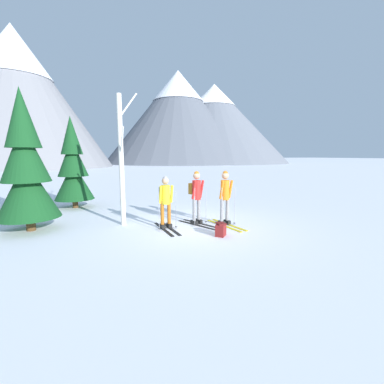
% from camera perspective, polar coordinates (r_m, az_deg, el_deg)
% --- Properties ---
extents(ground_plane, '(400.00, 400.00, 0.00)m').
position_cam_1_polar(ground_plane, '(8.52, -0.15, -7.27)').
color(ground_plane, white).
extents(skier_in_yellow, '(0.61, 1.65, 1.63)m').
position_cam_1_polar(skier_in_yellow, '(7.99, -5.92, -1.66)').
color(skier_in_yellow, black).
rests_on(skier_in_yellow, ground).
extents(skier_in_red, '(1.00, 1.57, 1.76)m').
position_cam_1_polar(skier_in_red, '(8.41, 0.95, -0.54)').
color(skier_in_red, black).
rests_on(skier_in_red, ground).
extents(skier_in_orange, '(0.68, 1.71, 1.77)m').
position_cam_1_polar(skier_in_orange, '(8.38, 7.34, -0.74)').
color(skier_in_orange, yellow).
rests_on(skier_in_orange, ground).
extents(pine_tree_near, '(1.74, 1.74, 4.19)m').
position_cam_1_polar(pine_tree_near, '(9.01, -32.91, 4.64)').
color(pine_tree_near, '#51381E').
rests_on(pine_tree_near, ground).
extents(pine_tree_mid, '(1.61, 1.61, 3.89)m').
position_cam_1_polar(pine_tree_mid, '(12.14, -24.86, 5.10)').
color(pine_tree_mid, '#51381E').
rests_on(pine_tree_mid, ground).
extents(birch_tree_tall, '(0.70, 1.05, 4.30)m').
position_cam_1_polar(birch_tree_tall, '(8.54, -15.34, 7.05)').
color(birch_tree_tall, silver).
rests_on(birch_tree_tall, ground).
extents(backpack_on_snow_front, '(0.39, 0.40, 0.38)m').
position_cam_1_polar(backpack_on_snow_front, '(7.39, 6.39, -8.24)').
color(backpack_on_snow_front, maroon).
rests_on(backpack_on_snow_front, ground).
extents(mountain_ridge_distant, '(98.06, 55.40, 26.24)m').
position_cam_1_polar(mountain_ridge_distant, '(70.32, -11.00, 16.66)').
color(mountain_ridge_distant, gray).
rests_on(mountain_ridge_distant, ground).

